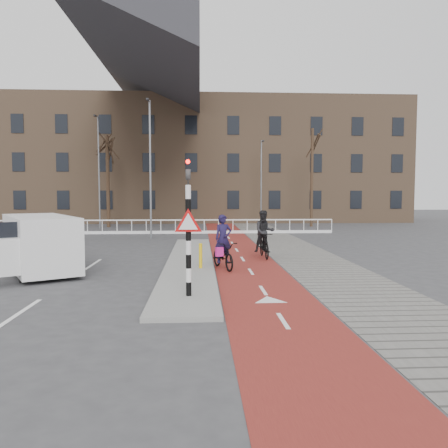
{
  "coord_description": "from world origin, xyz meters",
  "views": [
    {
      "loc": [
        -0.3,
        -13.25,
        2.78
      ],
      "look_at": [
        0.71,
        5.0,
        1.5
      ],
      "focal_mm": 35.0,
      "sensor_mm": 36.0,
      "label": 1
    }
  ],
  "objects": [
    {
      "name": "tree_right",
      "position": [
        9.1,
        23.04,
        4.1
      ],
      "size": [
        0.24,
        0.24,
        8.2
      ],
      "primitive_type": "cylinder",
      "color": "#2F2115",
      "rests_on": "ground"
    },
    {
      "name": "streetlight_near",
      "position": [
        -3.31,
        13.7,
        4.19
      ],
      "size": [
        0.12,
        0.12,
        8.39
      ],
      "primitive_type": "cylinder",
      "color": "slate",
      "rests_on": "ground"
    },
    {
      "name": "tree_mid",
      "position": [
        -7.85,
        23.25,
        3.73
      ],
      "size": [
        0.29,
        0.29,
        7.46
      ],
      "primitive_type": "cylinder",
      "color": "#2F2115",
      "rests_on": "ground"
    },
    {
      "name": "curb_island",
      "position": [
        -0.7,
        4.0,
        0.06
      ],
      "size": [
        1.8,
        16.0,
        0.12
      ],
      "primitive_type": "cube",
      "color": "gray",
      "rests_on": "ground"
    },
    {
      "name": "cyclist_far",
      "position": [
        2.45,
        5.23,
        0.86
      ],
      "size": [
        0.9,
        1.94,
        2.05
      ],
      "rotation": [
        0.0,
        0.0,
        0.04
      ],
      "color": "black",
      "rests_on": "bike_lane"
    },
    {
      "name": "sidewalk",
      "position": [
        4.3,
        10.0,
        0.01
      ],
      "size": [
        3.0,
        60.0,
        0.01
      ],
      "primitive_type": "cube",
      "color": "slate",
      "rests_on": "ground"
    },
    {
      "name": "cyclist_near",
      "position": [
        0.55,
        2.62,
        0.68
      ],
      "size": [
        1.23,
        2.04,
        2.0
      ],
      "rotation": [
        0.0,
        0.0,
        0.31
      ],
      "color": "black",
      "rests_on": "bike_lane"
    },
    {
      "name": "townhouse_row",
      "position": [
        -3.0,
        32.0,
        7.81
      ],
      "size": [
        46.0,
        10.0,
        15.9
      ],
      "color": "#7F6047",
      "rests_on": "ground"
    },
    {
      "name": "bollard",
      "position": [
        -0.28,
        2.22,
        0.56
      ],
      "size": [
        0.12,
        0.12,
        0.88
      ],
      "primitive_type": "cylinder",
      "color": "yellow",
      "rests_on": "curb_island"
    },
    {
      "name": "traffic_signal",
      "position": [
        -0.6,
        -2.02,
        1.99
      ],
      "size": [
        0.8,
        0.8,
        3.68
      ],
      "color": "black",
      "rests_on": "curb_island"
    },
    {
      "name": "van",
      "position": [
        -5.92,
        2.33,
        1.05
      ],
      "size": [
        3.9,
        4.95,
        2.0
      ],
      "rotation": [
        0.0,
        0.0,
        0.52
      ],
      "color": "silver",
      "rests_on": "ground"
    },
    {
      "name": "railing",
      "position": [
        -5.0,
        17.0,
        0.31
      ],
      "size": [
        28.0,
        0.1,
        0.99
      ],
      "color": "silver",
      "rests_on": "ground"
    },
    {
      "name": "ground",
      "position": [
        0.0,
        0.0,
        0.0
      ],
      "size": [
        120.0,
        120.0,
        0.0
      ],
      "primitive_type": "plane",
      "color": "#38383A",
      "rests_on": "ground"
    },
    {
      "name": "streetlight_left",
      "position": [
        -8.33,
        22.23,
        4.45
      ],
      "size": [
        0.12,
        0.12,
        8.9
      ],
      "primitive_type": "cylinder",
      "color": "slate",
      "rests_on": "ground"
    },
    {
      "name": "streetlight_right",
      "position": [
        5.07,
        24.84,
        3.69
      ],
      "size": [
        0.12,
        0.12,
        7.38
      ],
      "primitive_type": "cylinder",
      "color": "slate",
      "rests_on": "ground"
    },
    {
      "name": "bike_lane",
      "position": [
        1.5,
        10.0,
        0.01
      ],
      "size": [
        2.5,
        60.0,
        0.01
      ],
      "primitive_type": "cube",
      "color": "maroon",
      "rests_on": "ground"
    }
  ]
}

